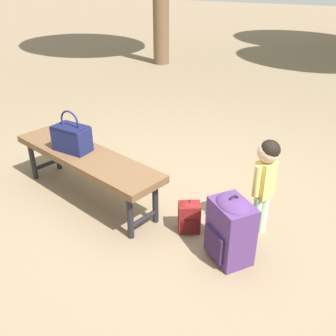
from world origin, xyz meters
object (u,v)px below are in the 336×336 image
at_px(child_standing, 266,174).
at_px(backpack_large, 231,227).
at_px(park_bench, 86,160).
at_px(handbag, 72,137).
at_px(backpack_small, 189,216).

height_order(child_standing, backpack_large, child_standing).
distance_m(park_bench, backpack_large, 1.41).
distance_m(park_bench, handbag, 0.23).
bearing_deg(backpack_large, child_standing, 70.79).
relative_size(handbag, child_standing, 0.45).
bearing_deg(child_standing, park_bench, -174.53).
relative_size(park_bench, backpack_small, 5.69).
relative_size(handbag, backpack_small, 1.27).
bearing_deg(backpack_small, child_standing, 21.86).
xyz_separation_m(backpack_large, backpack_small, (-0.38, 0.17, -0.12)).
bearing_deg(backpack_large, backpack_small, 156.38).
bearing_deg(backpack_large, park_bench, 170.75).
height_order(backpack_large, backpack_small, backpack_large).
bearing_deg(child_standing, handbag, -175.52).
relative_size(park_bench, handbag, 4.48).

